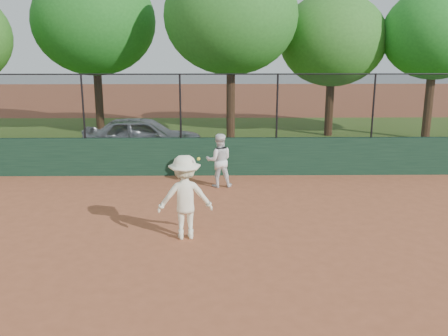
{
  "coord_description": "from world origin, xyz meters",
  "views": [
    {
      "loc": [
        0.64,
        -9.41,
        4.19
      ],
      "look_at": [
        0.8,
        2.2,
        1.2
      ],
      "focal_mm": 40.0,
      "sensor_mm": 36.0,
      "label": 1
    }
  ],
  "objects_px": {
    "player_main": "(185,197)",
    "parked_car": "(143,137)",
    "tree_1": "(94,22)",
    "tree_3": "(333,40)",
    "player_second": "(219,160)",
    "tree_4": "(436,34)",
    "tree_2": "(231,16)"
  },
  "relations": [
    {
      "from": "tree_1",
      "to": "tree_4",
      "type": "distance_m",
      "value": 14.4
    },
    {
      "from": "player_main",
      "to": "tree_4",
      "type": "bearing_deg",
      "value": 48.46
    },
    {
      "from": "parked_car",
      "to": "tree_4",
      "type": "height_order",
      "value": "tree_4"
    },
    {
      "from": "parked_car",
      "to": "player_second",
      "type": "distance_m",
      "value": 4.86
    },
    {
      "from": "parked_car",
      "to": "tree_4",
      "type": "distance_m",
      "value": 12.71
    },
    {
      "from": "player_second",
      "to": "tree_3",
      "type": "height_order",
      "value": "tree_3"
    },
    {
      "from": "tree_1",
      "to": "tree_3",
      "type": "height_order",
      "value": "tree_1"
    },
    {
      "from": "player_main",
      "to": "tree_1",
      "type": "relative_size",
      "value": 0.26
    },
    {
      "from": "tree_1",
      "to": "tree_3",
      "type": "xyz_separation_m",
      "value": [
        10.31,
        -0.27,
        -0.75
      ]
    },
    {
      "from": "tree_3",
      "to": "tree_4",
      "type": "bearing_deg",
      "value": -13.78
    },
    {
      "from": "parked_car",
      "to": "tree_2",
      "type": "xyz_separation_m",
      "value": [
        3.28,
        2.32,
        4.35
      ]
    },
    {
      "from": "tree_4",
      "to": "player_second",
      "type": "bearing_deg",
      "value": -141.78
    },
    {
      "from": "player_second",
      "to": "player_main",
      "type": "xyz_separation_m",
      "value": [
        -0.75,
        -3.91,
        0.13
      ]
    },
    {
      "from": "player_main",
      "to": "tree_1",
      "type": "height_order",
      "value": "tree_1"
    },
    {
      "from": "parked_car",
      "to": "tree_4",
      "type": "relative_size",
      "value": 0.69
    },
    {
      "from": "parked_car",
      "to": "tree_1",
      "type": "relative_size",
      "value": 0.6
    },
    {
      "from": "tree_2",
      "to": "tree_4",
      "type": "xyz_separation_m",
      "value": [
        8.48,
        0.77,
        -0.66
      ]
    },
    {
      "from": "player_second",
      "to": "tree_4",
      "type": "relative_size",
      "value": 0.25
    },
    {
      "from": "player_second",
      "to": "tree_4",
      "type": "xyz_separation_m",
      "value": [
        8.99,
        7.08,
        3.64
      ]
    },
    {
      "from": "player_main",
      "to": "tree_3",
      "type": "height_order",
      "value": "tree_3"
    },
    {
      "from": "player_main",
      "to": "tree_1",
      "type": "xyz_separation_m",
      "value": [
        -4.6,
        12.25,
        4.02
      ]
    },
    {
      "from": "parked_car",
      "to": "player_second",
      "type": "bearing_deg",
      "value": -147.6
    },
    {
      "from": "parked_car",
      "to": "tree_3",
      "type": "distance_m",
      "value": 9.4
    },
    {
      "from": "player_second",
      "to": "player_main",
      "type": "bearing_deg",
      "value": 74.72
    },
    {
      "from": "tree_1",
      "to": "player_main",
      "type": "bearing_deg",
      "value": -69.4
    },
    {
      "from": "tree_1",
      "to": "tree_4",
      "type": "relative_size",
      "value": 1.14
    },
    {
      "from": "player_second",
      "to": "player_main",
      "type": "relative_size",
      "value": 0.85
    },
    {
      "from": "player_main",
      "to": "parked_car",
      "type": "bearing_deg",
      "value": 104.43
    },
    {
      "from": "tree_3",
      "to": "player_main",
      "type": "bearing_deg",
      "value": -115.47
    },
    {
      "from": "player_second",
      "to": "tree_4",
      "type": "height_order",
      "value": "tree_4"
    },
    {
      "from": "tree_1",
      "to": "tree_3",
      "type": "relative_size",
      "value": 1.17
    },
    {
      "from": "tree_4",
      "to": "tree_1",
      "type": "bearing_deg",
      "value": 174.97
    }
  ]
}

